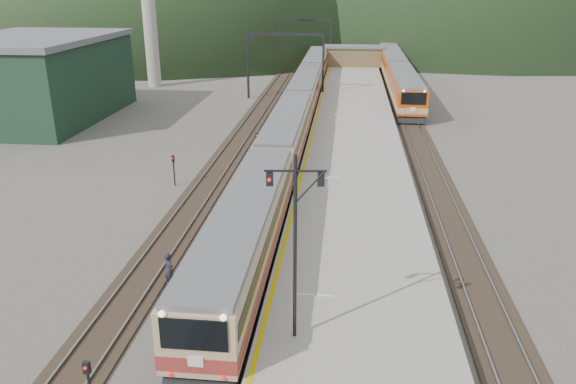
# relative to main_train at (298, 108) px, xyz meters

# --- Properties ---
(track_main) EXTENTS (2.60, 200.00, 0.23)m
(track_main) POSITION_rel_main_train_xyz_m (0.00, -0.69, -1.92)
(track_main) COLOR black
(track_main) RESTS_ON ground
(track_far) EXTENTS (2.60, 200.00, 0.23)m
(track_far) POSITION_rel_main_train_xyz_m (-5.00, -0.69, -1.92)
(track_far) COLOR black
(track_far) RESTS_ON ground
(track_second) EXTENTS (2.60, 200.00, 0.23)m
(track_second) POSITION_rel_main_train_xyz_m (11.50, -0.69, -1.92)
(track_second) COLOR black
(track_second) RESTS_ON ground
(platform) EXTENTS (8.00, 100.00, 1.00)m
(platform) POSITION_rel_main_train_xyz_m (5.60, -2.69, -1.49)
(platform) COLOR gray
(platform) RESTS_ON ground
(gantry_near) EXTENTS (9.55, 0.25, 8.00)m
(gantry_near) POSITION_rel_main_train_xyz_m (-2.85, 14.31, 3.60)
(gantry_near) COLOR black
(gantry_near) RESTS_ON ground
(gantry_far) EXTENTS (9.55, 0.25, 8.00)m
(gantry_far) POSITION_rel_main_train_xyz_m (-2.85, 39.31, 3.60)
(gantry_far) COLOR black
(gantry_far) RESTS_ON ground
(warehouse) EXTENTS (14.50, 20.50, 8.60)m
(warehouse) POSITION_rel_main_train_xyz_m (-28.00, 1.31, 2.33)
(warehouse) COLOR black
(warehouse) RESTS_ON ground
(station_shed) EXTENTS (9.40, 4.40, 3.10)m
(station_shed) POSITION_rel_main_train_xyz_m (5.60, 37.31, 0.58)
(station_shed) COLOR brown
(station_shed) RESTS_ON platform
(main_train) EXTENTS (2.88, 78.94, 3.51)m
(main_train) POSITION_rel_main_train_xyz_m (0.00, 0.00, 0.00)
(main_train) COLOR tan
(main_train) RESTS_ON track_main
(second_train) EXTENTS (3.04, 62.32, 3.71)m
(second_train) POSITION_rel_main_train_xyz_m (11.50, 33.09, 0.10)
(second_train) COLOR #CD4407
(second_train) RESTS_ON track_second
(signal_mast) EXTENTS (2.20, 0.35, 7.40)m
(signal_mast) POSITION_rel_main_train_xyz_m (3.16, -36.57, 3.51)
(signal_mast) COLOR black
(signal_mast) RESTS_ON platform
(short_signal_a) EXTENTS (0.24, 0.18, 2.27)m
(short_signal_a) POSITION_rel_main_train_xyz_m (-3.37, -40.57, -0.52)
(short_signal_a) COLOR black
(short_signal_a) RESTS_ON ground
(short_signal_b) EXTENTS (0.23, 0.18, 2.27)m
(short_signal_b) POSITION_rel_main_train_xyz_m (-2.41, -10.91, -0.52)
(short_signal_b) COLOR black
(short_signal_b) RESTS_ON ground
(short_signal_c) EXTENTS (0.26, 0.22, 2.27)m
(short_signal_c) POSITION_rel_main_train_xyz_m (-7.37, -17.81, -0.52)
(short_signal_c) COLOR black
(short_signal_c) RESTS_ON ground
(worker) EXTENTS (0.75, 0.75, 1.76)m
(worker) POSITION_rel_main_train_xyz_m (-3.43, -31.70, -1.11)
(worker) COLOR #1E202D
(worker) RESTS_ON ground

